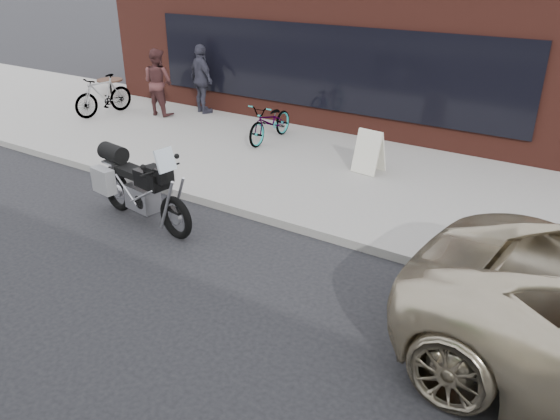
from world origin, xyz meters
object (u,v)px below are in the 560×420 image
object	(u,v)px
motorcycle	(137,186)
cafe_table	(110,80)
bicycle_rear	(103,95)
sandwich_sign	(370,151)
bicycle_front	(271,122)
cafe_patron_right	(202,79)
cafe_patron_left	(158,82)

from	to	relation	value
motorcycle	cafe_table	world-z (taller)	motorcycle
motorcycle	bicycle_rear	xyz separation A→B (m)	(-5.52, 4.05, 0.04)
bicycle_rear	sandwich_sign	distance (m)	7.99
bicycle_front	cafe_table	distance (m)	7.12
cafe_table	sandwich_sign	bearing A→B (deg)	-10.85
bicycle_front	bicycle_rear	bearing A→B (deg)	-176.25
bicycle_rear	motorcycle	bearing A→B (deg)	-29.18
bicycle_rear	cafe_patron_right	world-z (taller)	cafe_patron_right
bicycle_rear	cafe_patron_left	world-z (taller)	cafe_patron_left
motorcycle	sandwich_sign	bearing A→B (deg)	66.48
motorcycle	bicycle_front	distance (m)	4.59
bicycle_rear	cafe_table	distance (m)	2.58
cafe_table	cafe_patron_left	world-z (taller)	cafe_patron_left
motorcycle	cafe_patron_left	xyz separation A→B (m)	(-4.22, 4.89, 0.40)
sandwich_sign	cafe_patron_right	size ratio (longest dim) A/B	0.47
bicycle_front	cafe_patron_right	distance (m)	3.23
bicycle_front	cafe_table	size ratio (longest dim) A/B	2.20
cafe_table	bicycle_rear	bearing A→B (deg)	-44.84
cafe_patron_left	bicycle_front	bearing A→B (deg)	174.93
sandwich_sign	cafe_patron_right	distance (m)	6.07
cafe_patron_right	bicycle_rear	bearing A→B (deg)	59.41
sandwich_sign	cafe_table	xyz separation A→B (m)	(-9.81, 1.88, -0.02)
sandwich_sign	cafe_patron_left	size ratio (longest dim) A/B	0.49
sandwich_sign	motorcycle	bearing A→B (deg)	-115.12
bicycle_rear	cafe_patron_right	bearing A→B (deg)	43.82
sandwich_sign	cafe_patron_left	xyz separation A→B (m)	(-6.69, 0.90, 0.46)
cafe_table	cafe_patron_right	xyz separation A→B (m)	(4.00, -0.19, 0.52)
motorcycle	bicycle_rear	world-z (taller)	motorcycle
motorcycle	bicycle_front	bearing A→B (deg)	102.57
cafe_table	cafe_patron_right	world-z (taller)	cafe_patron_right
motorcycle	bicycle_rear	distance (m)	6.84
cafe_patron_left	sandwich_sign	bearing A→B (deg)	171.73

